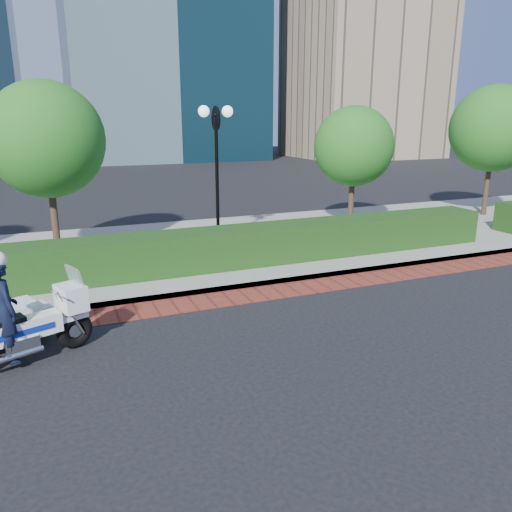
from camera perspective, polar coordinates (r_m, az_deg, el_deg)
name	(u,v)px	position (r m, az deg, el deg)	size (l,w,h in m)	color
ground	(253,322)	(10.24, -0.38, -7.59)	(120.00, 120.00, 0.00)	black
brick_strip	(228,298)	(11.55, -3.20, -4.85)	(60.00, 1.00, 0.01)	maroon
sidewalk	(180,250)	(15.66, -8.69, 0.73)	(60.00, 8.00, 0.15)	gray
hedge_main	(201,250)	(13.26, -6.26, 0.70)	(18.00, 1.20, 1.00)	black
lamppost	(217,156)	(14.69, -4.52, 11.32)	(1.02, 0.70, 4.21)	black
tree_b	(46,140)	(15.24, -22.87, 12.13)	(3.20, 3.20, 4.89)	#332319
tree_c	(354,147)	(18.27, 11.12, 12.17)	(2.80, 2.80, 4.30)	#332319
tree_d	(494,129)	(22.50, 25.54, 13.00)	(3.40, 3.40, 5.16)	#332319
tower_right	(367,16)	(57.26, 12.52, 25.19)	(14.00, 12.00, 28.00)	gray
police_motorcycle	(6,322)	(9.50, -26.67, -6.74)	(2.55, 1.90, 2.01)	black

